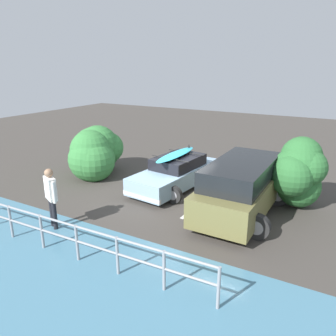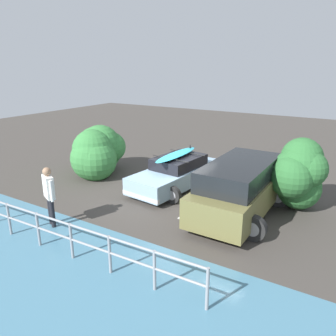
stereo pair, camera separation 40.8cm
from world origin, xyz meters
name	(u,v)px [view 2 (the right image)]	position (x,y,z in m)	size (l,w,h in m)	color
ground_plane	(173,194)	(0.00, 0.00, -0.01)	(44.00, 44.00, 0.02)	#423D38
parking_stripe	(210,195)	(-1.20, -0.68, 0.00)	(4.67, 0.12, 0.00)	silver
sedan_car	(177,173)	(0.24, -0.71, 0.59)	(2.49, 4.36, 1.49)	#8CADC6
suv_car	(240,188)	(-2.65, 0.38, 0.90)	(2.57, 4.59, 1.74)	brown
person_bystander	(49,191)	(1.80, 3.97, 1.08)	(0.65, 0.40, 1.80)	black
railing_fence	(54,230)	(0.58, 4.89, 0.61)	(8.42, 0.28, 0.94)	gray
bush_near_left	(97,152)	(3.94, -0.33, 0.98)	(2.64, 2.91, 2.22)	#4C3828
bush_near_right	(299,172)	(-4.11, -0.92, 1.29)	(1.70, 1.93, 2.38)	#4C3828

